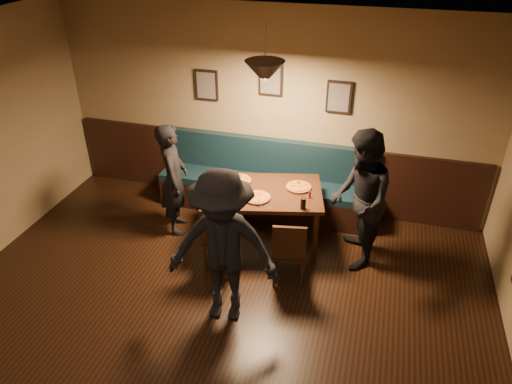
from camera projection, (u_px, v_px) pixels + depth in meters
ceiling at (132, 96)px, 2.84m from camera, size 7.00×7.00×0.00m
wall_back at (271, 112)px, 6.45m from camera, size 6.00×0.00×6.00m
wainscot at (269, 171)px, 6.89m from camera, size 5.88×0.06×1.00m
booth_bench at (264, 180)px, 6.66m from camera, size 3.00×0.60×1.00m
picture_left at (207, 85)px, 6.48m from camera, size 0.32×0.04×0.42m
picture_center at (271, 80)px, 6.19m from camera, size 0.32×0.04×0.42m
picture_right at (339, 97)px, 6.06m from camera, size 0.32×0.04×0.42m
pendant_lamp at (265, 72)px, 5.12m from camera, size 0.44×0.44×0.25m
dining_table at (263, 217)px, 6.07m from camera, size 1.61×1.23×0.77m
chair_near_left at (222, 235)px, 5.62m from camera, size 0.43×0.43×0.89m
chair_near_right at (289, 249)px, 5.44m from camera, size 0.43×0.43×0.84m
diner_left at (174, 179)px, 6.13m from camera, size 0.54×0.65×1.53m
diner_right at (360, 201)px, 5.50m from camera, size 0.79×0.94×1.72m
diner_front at (223, 249)px, 4.70m from camera, size 1.19×0.76×1.74m
pizza_a at (237, 180)px, 6.06m from camera, size 0.44×0.44×0.04m
pizza_b at (257, 197)px, 5.71m from camera, size 0.41×0.41×0.04m
pizza_c at (299, 187)px, 5.92m from camera, size 0.38×0.38×0.04m
soda_glass at (303, 203)px, 5.49m from camera, size 0.09×0.09×0.14m
tabasco_bottle at (310, 194)px, 5.71m from camera, size 0.03×0.03×0.11m
napkin_a at (228, 174)px, 6.24m from camera, size 0.20×0.20×0.01m
napkin_b at (211, 195)px, 5.79m from camera, size 0.22×0.22×0.01m
cutlery_set at (259, 206)px, 5.58m from camera, size 0.17×0.07×0.00m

